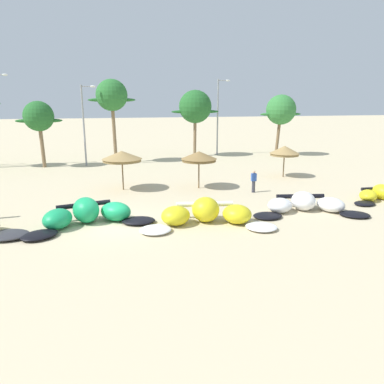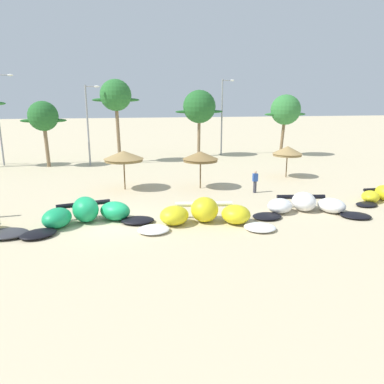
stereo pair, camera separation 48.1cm
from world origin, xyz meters
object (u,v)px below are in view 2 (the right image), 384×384
(kite_left_of_center, at_px, (205,214))
(beach_umbrella_middle, at_px, (200,156))
(palm_center_right, at_px, (199,107))
(palm_right_of_gap, at_px, (286,110))
(kite_left, at_px, (87,214))
(person_near_kites, at_px, (255,182))
(lamppost_east, at_px, (223,113))
(palm_left_of_gap, at_px, (43,117))
(beach_umbrella_near_van, at_px, (124,156))
(palm_center_left, at_px, (116,96))
(kite_center, at_px, (306,205))
(lamppost_east_center, at_px, (89,121))
(lamppost_west_center, at_px, (0,115))
(beach_umbrella_near_palms, at_px, (287,151))

(kite_left_of_center, relative_size, beach_umbrella_middle, 2.63)
(palm_center_right, height_order, palm_right_of_gap, palm_center_right)
(kite_left, relative_size, beach_umbrella_middle, 2.50)
(person_near_kites, relative_size, palm_center_right, 0.21)
(palm_right_of_gap, relative_size, lamppost_east, 0.80)
(person_near_kites, bearing_deg, palm_left_of_gap, 137.87)
(beach_umbrella_middle, distance_m, palm_right_of_gap, 20.23)
(palm_left_of_gap, xyz_separation_m, palm_right_of_gap, (26.78, 1.81, 0.45))
(palm_center_right, bearing_deg, beach_umbrella_near_van, -121.62)
(palm_center_left, bearing_deg, palm_left_of_gap, -170.71)
(kite_center, xyz_separation_m, palm_left_of_gap, (-17.51, 20.06, 4.54))
(person_near_kites, height_order, lamppost_east_center, lamppost_east_center)
(beach_umbrella_near_van, bearing_deg, lamppost_west_center, 130.77)
(beach_umbrella_middle, bearing_deg, lamppost_east, 67.61)
(person_near_kites, relative_size, lamppost_east_center, 0.20)
(beach_umbrella_near_van, xyz_separation_m, palm_center_left, (-0.08, 12.89, 4.45))
(palm_right_of_gap, height_order, lamppost_east_center, lamppost_east_center)
(kite_left, bearing_deg, palm_left_of_gap, 104.09)
(kite_center, bearing_deg, kite_left, 176.69)
(beach_umbrella_near_palms, xyz_separation_m, palm_center_left, (-14.06, 11.35, 4.68))
(palm_left_of_gap, height_order, lamppost_east_center, lamppost_east_center)
(palm_left_of_gap, relative_size, palm_center_right, 0.84)
(palm_left_of_gap, bearing_deg, beach_umbrella_near_van, -58.39)
(palm_center_left, distance_m, lamppost_west_center, 11.65)
(palm_left_of_gap, relative_size, palm_right_of_gap, 0.90)
(kite_left_of_center, relative_size, palm_left_of_gap, 1.14)
(kite_center, relative_size, person_near_kites, 4.36)
(person_near_kites, bearing_deg, lamppost_west_center, 141.46)
(lamppost_west_center, bearing_deg, kite_center, -44.86)
(person_near_kites, relative_size, palm_center_left, 0.19)
(person_near_kites, xyz_separation_m, lamppost_east_center, (-12.09, 14.72, 3.69))
(kite_left, relative_size, palm_right_of_gap, 0.97)
(palm_center_left, bearing_deg, lamppost_east, 13.82)
(palm_center_right, height_order, lamppost_east_center, lamppost_east_center)
(beach_umbrella_near_van, bearing_deg, palm_right_of_gap, 34.66)
(beach_umbrella_middle, relative_size, lamppost_east_center, 0.35)
(beach_umbrella_near_palms, height_order, palm_right_of_gap, palm_right_of_gap)
(kite_left_of_center, height_order, beach_umbrella_near_palms, beach_umbrella_near_palms)
(person_near_kites, height_order, palm_center_right, palm_center_right)
(lamppost_west_center, height_order, lamppost_east, lamppost_west_center)
(person_near_kites, distance_m, palm_center_right, 19.24)
(kite_left, xyz_separation_m, palm_left_of_gap, (-4.85, 19.33, 4.44))
(beach_umbrella_near_van, distance_m, person_near_kites, 9.84)
(beach_umbrella_near_palms, distance_m, person_near_kites, 6.84)
(beach_umbrella_near_van, relative_size, lamppost_east, 0.33)
(kite_center, xyz_separation_m, lamppost_west_center, (-21.87, 21.76, 4.68))
(beach_umbrella_middle, height_order, beach_umbrella_near_palms, beach_umbrella_middle)
(lamppost_west_center, bearing_deg, lamppost_east, 6.10)
(beach_umbrella_near_van, relative_size, palm_center_right, 0.38)
(kite_center, height_order, beach_umbrella_near_van, beach_umbrella_near_van)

